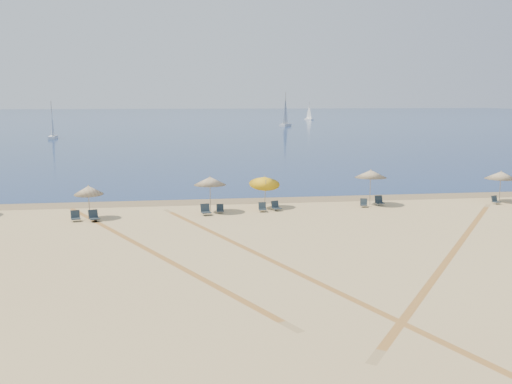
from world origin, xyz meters
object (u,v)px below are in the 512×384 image
Objects in this scene: chair_5 at (262,208)px; chair_7 at (364,203)px; chair_9 at (495,200)px; umbrella_5 at (501,175)px; chair_2 at (94,216)px; sailboat_0 at (285,116)px; umbrella_4 at (371,174)px; chair_3 at (206,210)px; umbrella_3 at (265,180)px; sailboat_1 at (309,114)px; chair_6 at (276,206)px; sailboat_2 at (52,127)px; chair_1 at (76,216)px; umbrella_1 at (89,190)px; chair_8 at (379,201)px; chair_4 at (220,209)px; umbrella_2 at (210,181)px.

chair_5 is 7.49m from chair_7.
chair_7 reaches higher than chair_9.
chair_2 is (-29.32, -2.75, -1.72)m from umbrella_5.
umbrella_4 is at bearing -70.26° from sailboat_0.
umbrella_5 is 2.73× the size of chair_2.
chair_3 is 1.27× the size of chair_5.
sailboat_1 is at bearing 75.57° from umbrella_3.
sailboat_2 is at bearing 92.26° from chair_6.
chair_3 is at bearing -125.64° from sailboat_1.
chair_7 is 170.87m from sailboat_1.
chair_2 is at bearing -174.63° from umbrella_5.
chair_1 is at bearing 168.00° from chair_6.
chair_9 is (28.95, 1.16, -1.61)m from umbrella_1.
umbrella_1 is 3.27× the size of chair_8.
chair_7 is at bearing -15.16° from chair_2.
chair_1 is (-30.47, -2.56, -1.73)m from umbrella_5.
chair_7 is (7.46, 0.65, -0.01)m from chair_5.
umbrella_1 reaches higher than chair_2.
sailboat_1 reaches higher than chair_8.
sailboat_2 is (-25.24, 78.39, 1.86)m from chair_3.
chair_4 is 0.08× the size of sailboat_2.
umbrella_5 reaches higher than chair_6.
umbrella_1 is 0.88× the size of umbrella_2.
umbrella_4 reaches higher than chair_3.
sailboat_0 is (16.36, 119.44, 2.57)m from chair_8.
sailboat_2 reaches higher than chair_9.
sailboat_0 reaches higher than umbrella_1.
chair_6 is 1.11× the size of chair_7.
chair_5 is (-8.17, -1.38, -2.01)m from umbrella_4.
chair_5 is at bearing -170.39° from umbrella_4.
chair_7 is at bearing -122.07° from sailboat_1.
umbrella_5 is at bearing -1.18° from umbrella_4.
chair_3 is 1.20× the size of chair_9.
chair_2 is 28.65m from chair_9.
umbrella_1 reaches higher than chair_3.
chair_3 is 1.15× the size of chair_7.
sailboat_2 reaches higher than umbrella_1.
chair_3 is (-4.28, -1.83, -1.66)m from umbrella_3.
umbrella_1 reaches higher than chair_9.
umbrella_3 reaches higher than chair_8.
sailboat_2 is at bearing 108.29° from umbrella_2.
chair_7 is 0.11× the size of sailboat_1.
chair_7 is at bearing -68.25° from sailboat_2.
chair_3 is 11.46m from chair_7.
chair_9 is 0.10× the size of sailboat_1.
chair_1 is at bearing -79.19° from sailboat_0.
umbrella_1 is 20.44m from chair_8.
sailboat_2 reaches higher than chair_5.
chair_5 is at bearing 1.13° from chair_4.
umbrella_1 is 0.86× the size of umbrella_3.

